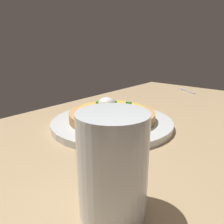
# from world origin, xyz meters

# --- Properties ---
(dining_table) EXTENTS (1.12, 0.69, 0.02)m
(dining_table) POSITION_xyz_m (0.00, 0.00, 0.01)
(dining_table) COLOR tan
(dining_table) RESTS_ON ground
(plate) EXTENTS (0.29, 0.29, 0.02)m
(plate) POSITION_xyz_m (0.07, -0.08, 0.03)
(plate) COLOR silver
(plate) RESTS_ON dining_table
(pizza) EXTENTS (0.21, 0.21, 0.06)m
(pizza) POSITION_xyz_m (0.07, -0.08, 0.05)
(pizza) COLOR tan
(pizza) RESTS_ON plate
(cup_near) EXTENTS (0.08, 0.08, 0.12)m
(cup_near) POSITION_xyz_m (0.29, 0.10, 0.08)
(cup_near) COLOR silver
(cup_near) RESTS_ON dining_table
(fork) EXTENTS (0.07, 0.10, 0.00)m
(fork) POSITION_xyz_m (-0.45, -0.12, 0.02)
(fork) COLOR #B7B7BC
(fork) RESTS_ON dining_table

